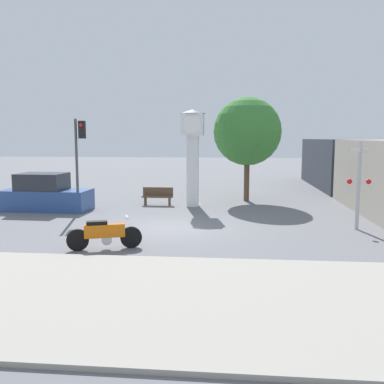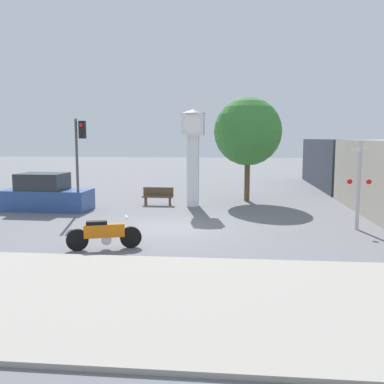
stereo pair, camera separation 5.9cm
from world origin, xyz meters
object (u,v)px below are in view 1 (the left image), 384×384
(railroad_crossing_signal, at_px, (359,182))
(parked_car, at_px, (46,195))
(motorcycle, at_px, (104,234))
(clock_tower, at_px, (193,143))
(bench, at_px, (158,196))
(street_tree, at_px, (247,132))
(traffic_light, at_px, (79,149))
(freight_train, at_px, (357,169))

(railroad_crossing_signal, bearing_deg, parked_car, 167.24)
(motorcycle, relative_size, clock_tower, 0.46)
(clock_tower, height_order, bench, clock_tower)
(clock_tower, height_order, parked_car, clock_tower)
(clock_tower, bearing_deg, parked_car, -165.28)
(motorcycle, height_order, street_tree, street_tree)
(street_tree, bearing_deg, motorcycle, -113.35)
(railroad_crossing_signal, xyz_separation_m, bench, (-8.70, 5.21, -1.36))
(traffic_light, distance_m, street_tree, 9.19)
(railroad_crossing_signal, bearing_deg, traffic_light, 168.58)
(freight_train, relative_size, parked_car, 5.43)
(clock_tower, relative_size, railroad_crossing_signal, 1.46)
(clock_tower, distance_m, street_tree, 3.62)
(clock_tower, height_order, traffic_light, clock_tower)
(motorcycle, xyz_separation_m, railroad_crossing_signal, (8.78, 3.84, 1.36))
(motorcycle, relative_size, bench, 1.41)
(traffic_light, bearing_deg, railroad_crossing_signal, -11.42)
(freight_train, bearing_deg, traffic_light, -155.22)
(traffic_light, bearing_deg, clock_tower, 27.55)
(street_tree, xyz_separation_m, parked_car, (-9.84, -4.05, -3.09))
(freight_train, xyz_separation_m, railroad_crossing_signal, (-2.44, -8.96, 0.15))
(street_tree, height_order, bench, street_tree)
(clock_tower, distance_m, parked_car, 7.69)
(clock_tower, distance_m, freight_train, 10.21)
(clock_tower, distance_m, bench, 3.35)
(clock_tower, height_order, railroad_crossing_signal, clock_tower)
(railroad_crossing_signal, distance_m, street_tree, 8.47)
(clock_tower, bearing_deg, railroad_crossing_signal, -36.12)
(freight_train, bearing_deg, railroad_crossing_signal, -105.23)
(railroad_crossing_signal, bearing_deg, clock_tower, 143.88)
(bench, bearing_deg, railroad_crossing_signal, -30.93)
(freight_train, height_order, bench, freight_train)
(motorcycle, height_order, bench, motorcycle)
(clock_tower, height_order, freight_train, clock_tower)
(railroad_crossing_signal, bearing_deg, freight_train, 74.77)
(bench, xyz_separation_m, parked_car, (-5.16, -2.07, 0.26))
(railroad_crossing_signal, relative_size, parked_car, 0.79)
(freight_train, bearing_deg, clock_tower, -156.76)
(parked_car, bearing_deg, motorcycle, -52.28)
(motorcycle, bearing_deg, bench, 70.74)
(railroad_crossing_signal, bearing_deg, street_tree, 119.18)
(street_tree, distance_m, parked_car, 11.08)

